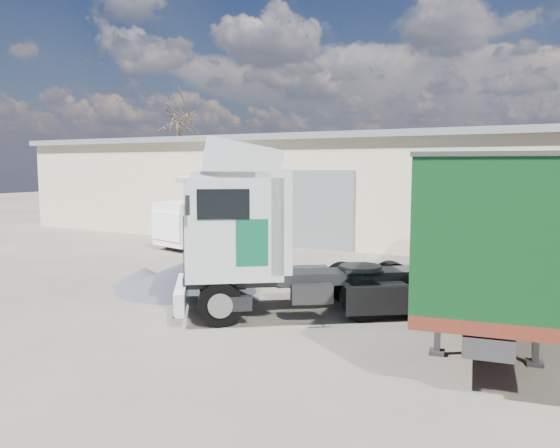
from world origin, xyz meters
The scene contains 8 objects.
ground centered at (0.00, 0.00, 0.00)m, with size 120.00×120.00×0.00m, color #2C2A24.
warehouse centered at (-6.00, 16.00, 2.66)m, with size 30.60×12.60×5.42m.
bare_tree centered at (-18.00, 20.00, 7.92)m, with size 4.00×4.00×9.60m.
tractor_unit centered at (1.68, -0.42, 1.89)m, with size 6.79×5.96×4.50m.
box_trailer centered at (6.58, 2.58, 2.46)m, with size 4.53×12.40×4.04m.
panel_van centered at (-6.64, 8.31, 1.12)m, with size 3.42×5.66×2.16m.
orange_skip centered at (-8.00, 9.80, 0.77)m, with size 3.27×2.65×1.77m.
gravel_heap centered at (-1.77, 0.45, 0.42)m, with size 5.96×5.59×0.91m.
Camera 1 is at (8.78, -12.39, 3.82)m, focal length 35.00 mm.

